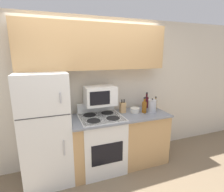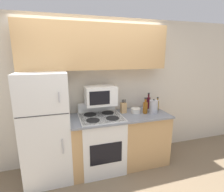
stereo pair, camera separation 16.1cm
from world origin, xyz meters
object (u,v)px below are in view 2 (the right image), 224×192
object	(u,v)px
microwave	(100,95)
bowl	(136,110)
bottle_whiskey	(145,107)
kettle	(153,106)
refrigerator	(46,127)
bottle_vinegar	(157,105)
bottle_wine_red	(148,102)
stove	(101,142)
knife_block	(123,108)

from	to	relation	value
microwave	bowl	bearing A→B (deg)	-9.44
bottle_whiskey	kettle	world-z (taller)	bottle_whiskey
refrigerator	bottle_vinegar	xyz separation A→B (m)	(1.95, 0.06, 0.18)
microwave	bowl	size ratio (longest dim) A/B	2.97
refrigerator	bottle_wine_red	xyz separation A→B (m)	(1.83, 0.19, 0.20)
stove	kettle	world-z (taller)	kettle
refrigerator	knife_block	bearing A→B (deg)	3.65
bottle_vinegar	kettle	world-z (taller)	kettle
kettle	bottle_vinegar	bearing A→B (deg)	38.83
knife_block	bowl	size ratio (longest dim) A/B	1.41
stove	bowl	distance (m)	0.81
bottle_vinegar	bowl	bearing A→B (deg)	-173.50
refrigerator	microwave	size ratio (longest dim) A/B	3.33
microwave	knife_block	bearing A→B (deg)	-3.58
refrigerator	bottle_wine_red	world-z (taller)	refrigerator
refrigerator	stove	distance (m)	0.92
bottle_vinegar	stove	bearing A→B (deg)	-175.48
refrigerator	knife_block	world-z (taller)	refrigerator
microwave	knife_block	size ratio (longest dim) A/B	2.11
knife_block	stove	bearing A→B (deg)	-165.74
knife_block	bottle_wine_red	xyz separation A→B (m)	(0.54, 0.11, 0.02)
knife_block	bottle_wine_red	size ratio (longest dim) A/B	0.80
stove	bottle_vinegar	bearing A→B (deg)	4.52
knife_block	kettle	world-z (taller)	kettle
knife_block	microwave	bearing A→B (deg)	176.42
bottle_whiskey	kettle	xyz separation A→B (m)	(0.16, -0.01, 0.00)
bowl	bottle_whiskey	bearing A→B (deg)	-22.54
refrigerator	bottle_whiskey	world-z (taller)	refrigerator
bottle_whiskey	stove	bearing A→B (deg)	178.02
microwave	bottle_wine_red	distance (m)	0.98
refrigerator	microwave	world-z (taller)	refrigerator
microwave	kettle	bearing A→B (deg)	-10.58
microwave	bottle_whiskey	xyz separation A→B (m)	(0.76, -0.16, -0.23)
bottle_whiskey	kettle	distance (m)	0.16
bottle_vinegar	bottle_whiskey	size ratio (longest dim) A/B	0.86
bowl	bottle_vinegar	xyz separation A→B (m)	(0.46, 0.05, 0.05)
stove	kettle	xyz separation A→B (m)	(0.94, -0.03, 0.55)
stove	bottle_vinegar	xyz separation A→B (m)	(1.10, 0.09, 0.54)
knife_block	bottle_vinegar	size ratio (longest dim) A/B	1.00
stove	bottle_wine_red	size ratio (longest dim) A/B	3.68
stove	bottle_whiskey	bearing A→B (deg)	-1.98
bottle_wine_red	stove	bearing A→B (deg)	-167.55
microwave	stove	bearing A→B (deg)	-102.24
stove	knife_block	world-z (taller)	knife_block
refrigerator	bottle_wine_red	size ratio (longest dim) A/B	5.64
knife_block	bowl	world-z (taller)	knife_block
knife_block	bottle_whiskey	world-z (taller)	bottle_whiskey
bottle_vinegar	kettle	size ratio (longest dim) A/B	0.97
knife_block	kettle	distance (m)	0.53
refrigerator	bottle_wine_red	bearing A→B (deg)	5.85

